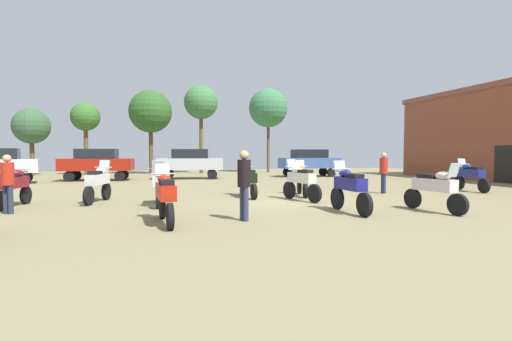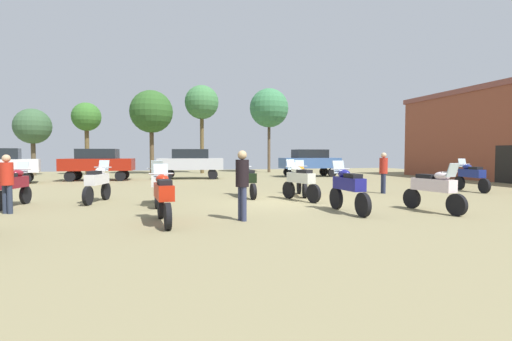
% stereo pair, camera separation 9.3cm
% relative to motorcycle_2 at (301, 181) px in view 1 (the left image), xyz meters
% --- Properties ---
extents(ground_plane, '(44.00, 52.00, 0.02)m').
position_rel_motorcycle_2_xyz_m(ground_plane, '(-0.63, 0.16, -0.74)').
color(ground_plane, '#817853').
extents(motorcycle_2, '(0.79, 2.07, 1.49)m').
position_rel_motorcycle_2_xyz_m(motorcycle_2, '(0.00, 0.00, 0.00)').
color(motorcycle_2, black).
rests_on(motorcycle_2, ground).
extents(motorcycle_3, '(0.65, 2.23, 1.48)m').
position_rel_motorcycle_2_xyz_m(motorcycle_3, '(8.72, 1.08, -0.00)').
color(motorcycle_3, black).
rests_on(motorcycle_3, ground).
extents(motorcycle_6, '(0.62, 2.23, 1.44)m').
position_rel_motorcycle_2_xyz_m(motorcycle_6, '(-1.59, 1.58, -0.02)').
color(motorcycle_6, black).
rests_on(motorcycle_6, ground).
extents(motorcycle_7, '(0.68, 2.19, 1.44)m').
position_rel_motorcycle_2_xyz_m(motorcycle_7, '(-9.47, 0.85, -0.02)').
color(motorcycle_7, black).
rests_on(motorcycle_7, ground).
extents(motorcycle_8, '(0.62, 2.26, 1.50)m').
position_rel_motorcycle_2_xyz_m(motorcycle_8, '(-4.99, 0.12, 0.01)').
color(motorcycle_8, black).
rests_on(motorcycle_8, ground).
extents(motorcycle_9, '(0.77, 2.08, 1.47)m').
position_rel_motorcycle_2_xyz_m(motorcycle_9, '(-7.04, 1.39, -0.01)').
color(motorcycle_9, black).
rests_on(motorcycle_9, ground).
extents(motorcycle_10, '(0.62, 2.19, 1.45)m').
position_rel_motorcycle_2_xyz_m(motorcycle_10, '(-4.89, -3.27, -0.02)').
color(motorcycle_10, black).
rests_on(motorcycle_10, ground).
extents(motorcycle_11, '(0.75, 2.08, 1.44)m').
position_rel_motorcycle_2_xyz_m(motorcycle_11, '(0.64, 1.43, -0.02)').
color(motorcycle_11, black).
rests_on(motorcycle_11, ground).
extents(motorcycle_12, '(0.66, 2.19, 1.45)m').
position_rel_motorcycle_2_xyz_m(motorcycle_12, '(2.79, -3.48, -0.02)').
color(motorcycle_12, black).
rests_on(motorcycle_12, ground).
extents(motorcycle_13, '(0.62, 2.18, 1.50)m').
position_rel_motorcycle_2_xyz_m(motorcycle_13, '(0.31, -2.94, 0.01)').
color(motorcycle_13, black).
rests_on(motorcycle_13, ground).
extents(car_1, '(4.32, 1.84, 2.00)m').
position_rel_motorcycle_2_xyz_m(car_1, '(5.94, 12.92, 0.44)').
color(car_1, black).
rests_on(car_1, ground).
extents(car_2, '(4.49, 2.33, 2.00)m').
position_rel_motorcycle_2_xyz_m(car_2, '(-2.78, 12.77, 0.44)').
color(car_2, black).
rests_on(car_2, ground).
extents(car_4, '(4.43, 2.14, 2.00)m').
position_rel_motorcycle_2_xyz_m(car_4, '(-8.60, 12.72, 0.44)').
color(car_4, black).
rests_on(car_4, ground).
extents(person_1, '(0.46, 0.46, 1.68)m').
position_rel_motorcycle_2_xyz_m(person_1, '(-9.15, -0.59, 0.25)').
color(person_1, '#262E40').
rests_on(person_1, ground).
extents(person_2, '(0.41, 0.41, 1.75)m').
position_rel_motorcycle_2_xyz_m(person_2, '(4.37, 1.36, 0.30)').
color(person_2, '#252C48').
rests_on(person_2, ground).
extents(person_3, '(0.42, 0.42, 1.79)m').
position_rel_motorcycle_2_xyz_m(person_3, '(-2.94, -3.40, 0.32)').
color(person_3, '#2C3350').
rests_on(person_3, ground).
extents(tree_1, '(2.90, 2.90, 7.56)m').
position_rel_motorcycle_2_xyz_m(tree_1, '(-1.19, 19.69, 5.30)').
color(tree_1, brown).
rests_on(tree_1, ground).
extents(tree_2, '(2.72, 2.72, 5.17)m').
position_rel_motorcycle_2_xyz_m(tree_2, '(-14.23, 19.77, 3.05)').
color(tree_2, brown).
rests_on(tree_2, ground).
extents(tree_3, '(3.49, 3.49, 7.56)m').
position_rel_motorcycle_2_xyz_m(tree_3, '(4.87, 19.70, 5.06)').
color(tree_3, brown).
rests_on(tree_3, ground).
extents(tree_4, '(2.25, 2.25, 5.75)m').
position_rel_motorcycle_2_xyz_m(tree_4, '(-10.35, 19.60, 3.80)').
color(tree_4, brown).
rests_on(tree_4, ground).
extents(tree_5, '(3.50, 3.50, 6.93)m').
position_rel_motorcycle_2_xyz_m(tree_5, '(-5.37, 19.55, 4.41)').
color(tree_5, brown).
rests_on(tree_5, ground).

